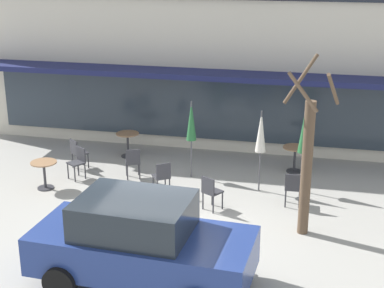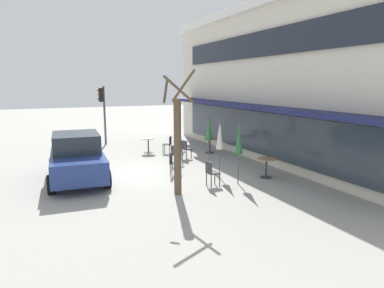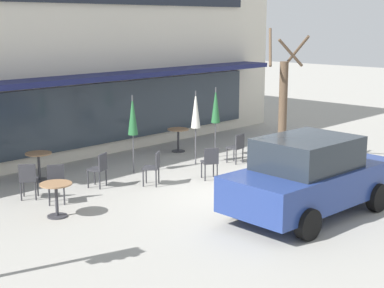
{
  "view_description": "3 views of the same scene",
  "coord_description": "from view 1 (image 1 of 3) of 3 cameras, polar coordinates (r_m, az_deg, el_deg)",
  "views": [
    {
      "loc": [
        3.19,
        -11.45,
        6.21
      ],
      "look_at": [
        -0.06,
        2.81,
        1.26
      ],
      "focal_mm": 55.0,
      "sensor_mm": 36.0,
      "label": 1
    },
    {
      "loc": [
        12.98,
        -3.07,
        3.58
      ],
      "look_at": [
        -0.77,
        3.02,
        0.89
      ],
      "focal_mm": 32.0,
      "sensor_mm": 36.0,
      "label": 2
    },
    {
      "loc": [
        -10.7,
        -8.71,
        4.21
      ],
      "look_at": [
        0.72,
        2.27,
        0.88
      ],
      "focal_mm": 55.0,
      "sensor_mm": 36.0,
      "label": 3
    }
  ],
  "objects": [
    {
      "name": "cafe_chair_2",
      "position": [
        15.34,
        -2.92,
        -3.06
      ],
      "size": [
        0.56,
        0.56,
        0.89
      ],
      "color": "#333338",
      "rests_on": "ground"
    },
    {
      "name": "patio_umbrella_green_folded",
      "position": [
        15.4,
        10.79,
        1.06
      ],
      "size": [
        0.28,
        0.28,
        2.2
      ],
      "color": "#4C4C51",
      "rests_on": "ground"
    },
    {
      "name": "parked_sedan",
      "position": [
        11.33,
        -5.01,
        -9.43
      ],
      "size": [
        4.29,
        2.19,
        1.76
      ],
      "color": "navy",
      "rests_on": "ground"
    },
    {
      "name": "cafe_chair_3",
      "position": [
        17.39,
        -11.06,
        -0.72
      ],
      "size": [
        0.56,
        0.56,
        0.89
      ],
      "color": "#333338",
      "rests_on": "ground"
    },
    {
      "name": "cafe_table_streetside",
      "position": [
        17.08,
        9.94,
        -1.05
      ],
      "size": [
        0.7,
        0.7,
        0.76
      ],
      "color": "#333338",
      "rests_on": "ground"
    },
    {
      "name": "cafe_table_near_wall",
      "position": [
        18.16,
        -6.25,
        0.32
      ],
      "size": [
        0.7,
        0.7,
        0.76
      ],
      "color": "#333338",
      "rests_on": "ground"
    },
    {
      "name": "ground_plane",
      "position": [
        13.41,
        -2.47,
        -8.89
      ],
      "size": [
        80.0,
        80.0,
        0.0
      ],
      "primitive_type": "plane",
      "color": "#9E9B93"
    },
    {
      "name": "cafe_chair_0",
      "position": [
        16.68,
        -10.98,
        -1.57
      ],
      "size": [
        0.55,
        0.55,
        0.89
      ],
      "color": "#333338",
      "rests_on": "ground"
    },
    {
      "name": "patio_umbrella_cream_folded",
      "position": [
        15.3,
        6.7,
        1.15
      ],
      "size": [
        0.28,
        0.28,
        2.2
      ],
      "color": "#4C4C51",
      "rests_on": "ground"
    },
    {
      "name": "cafe_chair_5",
      "position": [
        16.42,
        -5.75,
        -1.64
      ],
      "size": [
        0.53,
        0.53,
        0.89
      ],
      "color": "#333338",
      "rests_on": "ground"
    },
    {
      "name": "patio_umbrella_corner_open",
      "position": [
        16.11,
        -0.06,
        2.19
      ],
      "size": [
        0.28,
        0.28,
        2.2
      ],
      "color": "#4C4C51",
      "rests_on": "ground"
    },
    {
      "name": "building_facade",
      "position": [
        21.8,
        4.41,
        11.91
      ],
      "size": [
        17.95,
        9.1,
        7.29
      ],
      "color": "beige",
      "rests_on": "ground"
    },
    {
      "name": "street_tree",
      "position": [
        13.09,
        11.1,
        -1.56
      ],
      "size": [
        1.21,
        1.2,
        4.01
      ],
      "color": "brown",
      "rests_on": "ground"
    },
    {
      "name": "cafe_chair_1",
      "position": [
        14.42,
        1.82,
        -4.52
      ],
      "size": [
        0.55,
        0.55,
        0.89
      ],
      "color": "#333338",
      "rests_on": "ground"
    },
    {
      "name": "cafe_chair_4",
      "position": [
        14.83,
        9.77,
        -4.11
      ],
      "size": [
        0.42,
        0.42,
        0.89
      ],
      "color": "#333338",
      "rests_on": "ground"
    },
    {
      "name": "cafe_table_by_tree",
      "position": [
        16.17,
        -14.14,
        -2.5
      ],
      "size": [
        0.7,
        0.7,
        0.76
      ],
      "color": "#333338",
      "rests_on": "ground"
    }
  ]
}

